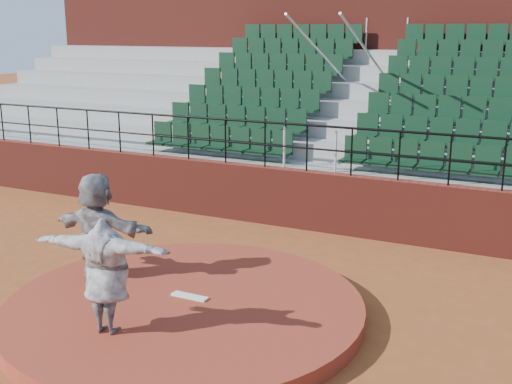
% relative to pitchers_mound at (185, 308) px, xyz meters
% --- Properties ---
extents(ground, '(90.00, 90.00, 0.00)m').
position_rel_pitchers_mound_xyz_m(ground, '(0.00, 0.00, -0.12)').
color(ground, brown).
rests_on(ground, ground).
extents(pitchers_mound, '(5.50, 5.50, 0.25)m').
position_rel_pitchers_mound_xyz_m(pitchers_mound, '(0.00, 0.00, 0.00)').
color(pitchers_mound, maroon).
rests_on(pitchers_mound, ground).
extents(pitching_rubber, '(0.60, 0.15, 0.03)m').
position_rel_pitchers_mound_xyz_m(pitching_rubber, '(0.00, 0.15, 0.14)').
color(pitching_rubber, white).
rests_on(pitching_rubber, pitchers_mound).
extents(boundary_wall, '(24.00, 0.30, 1.30)m').
position_rel_pitchers_mound_xyz_m(boundary_wall, '(0.00, 5.00, 0.53)').
color(boundary_wall, maroon).
rests_on(boundary_wall, ground).
extents(wall_railing, '(24.04, 0.05, 1.03)m').
position_rel_pitchers_mound_xyz_m(wall_railing, '(0.00, 5.00, 1.90)').
color(wall_railing, black).
rests_on(wall_railing, boundary_wall).
extents(seating_deck, '(24.00, 5.97, 4.63)m').
position_rel_pitchers_mound_xyz_m(seating_deck, '(0.00, 8.64, 1.33)').
color(seating_deck, gray).
rests_on(seating_deck, ground).
extents(press_box_facade, '(24.00, 3.00, 7.10)m').
position_rel_pitchers_mound_xyz_m(press_box_facade, '(0.00, 12.60, 3.43)').
color(press_box_facade, maroon).
rests_on(press_box_facade, ground).
extents(pitcher, '(2.06, 0.83, 1.63)m').
position_rel_pitchers_mound_xyz_m(pitcher, '(-0.40, -1.31, 0.94)').
color(pitcher, black).
rests_on(pitcher, pitchers_mound).
extents(fielder, '(1.91, 0.67, 2.03)m').
position_rel_pitchers_mound_xyz_m(fielder, '(-1.83, 0.26, 0.89)').
color(fielder, black).
rests_on(fielder, ground).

